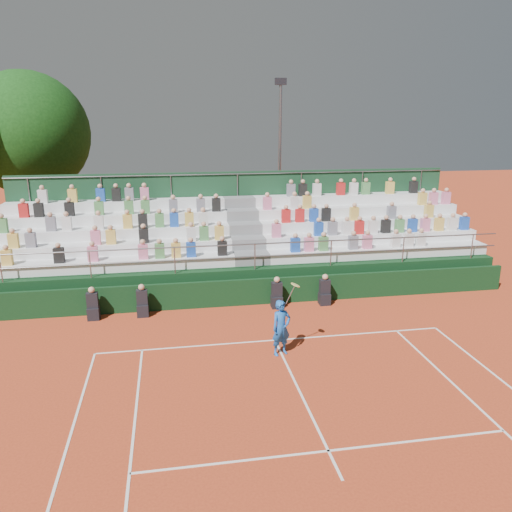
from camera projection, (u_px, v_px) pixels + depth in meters
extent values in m
plane|color=#BD411F|center=(275.00, 340.00, 15.77)|extent=(90.00, 90.00, 0.00)
cube|color=white|center=(275.00, 340.00, 15.77)|extent=(11.00, 0.06, 0.01)
cube|color=white|center=(301.00, 394.00, 12.74)|extent=(0.06, 6.40, 0.01)
cube|color=white|center=(328.00, 451.00, 10.56)|extent=(8.22, 0.06, 0.01)
cube|color=black|center=(257.00, 291.00, 18.67)|extent=(20.00, 0.15, 1.00)
cube|color=black|center=(94.00, 313.00, 17.35)|extent=(0.40, 0.40, 0.44)
cube|color=black|center=(92.00, 300.00, 17.22)|extent=(0.38, 0.25, 0.55)
sphere|color=tan|center=(91.00, 290.00, 17.12)|extent=(0.22, 0.22, 0.22)
cube|color=black|center=(143.00, 310.00, 17.63)|extent=(0.40, 0.40, 0.44)
cube|color=black|center=(142.00, 297.00, 17.50)|extent=(0.38, 0.25, 0.55)
sphere|color=tan|center=(141.00, 287.00, 17.40)|extent=(0.22, 0.22, 0.22)
cube|color=black|center=(277.00, 302.00, 18.42)|extent=(0.40, 0.40, 0.44)
cube|color=black|center=(277.00, 289.00, 18.29)|extent=(0.38, 0.25, 0.55)
sphere|color=tan|center=(277.00, 280.00, 18.19)|extent=(0.22, 0.22, 0.22)
cube|color=black|center=(324.00, 299.00, 18.73)|extent=(0.40, 0.40, 0.44)
cube|color=black|center=(325.00, 287.00, 18.60)|extent=(0.38, 0.25, 0.55)
sphere|color=tan|center=(325.00, 277.00, 18.49)|extent=(0.22, 0.22, 0.22)
cube|color=black|center=(245.00, 265.00, 21.58)|extent=(20.00, 5.20, 1.20)
cube|color=silver|center=(112.00, 264.00, 18.89)|extent=(9.30, 0.85, 0.42)
cube|color=silver|center=(378.00, 252.00, 20.65)|extent=(9.30, 0.85, 0.42)
cube|color=slate|center=(251.00, 258.00, 19.77)|extent=(1.40, 0.85, 0.42)
cube|color=silver|center=(113.00, 248.00, 19.59)|extent=(9.30, 0.85, 0.42)
cube|color=silver|center=(371.00, 237.00, 21.34)|extent=(9.30, 0.85, 0.42)
cube|color=slate|center=(248.00, 242.00, 20.47)|extent=(1.40, 0.85, 0.42)
cube|color=silver|center=(115.00, 233.00, 20.28)|extent=(9.30, 0.85, 0.42)
cube|color=silver|center=(364.00, 224.00, 22.04)|extent=(9.30, 0.85, 0.42)
cube|color=slate|center=(245.00, 228.00, 21.16)|extent=(1.40, 0.85, 0.42)
cube|color=silver|center=(116.00, 219.00, 20.97)|extent=(9.30, 0.85, 0.42)
cube|color=silver|center=(358.00, 211.00, 22.73)|extent=(9.30, 0.85, 0.42)
cube|color=slate|center=(242.00, 215.00, 21.85)|extent=(1.40, 0.85, 0.42)
cube|color=silver|center=(117.00, 205.00, 21.66)|extent=(9.30, 0.85, 0.42)
cube|color=silver|center=(352.00, 199.00, 23.42)|extent=(9.30, 0.85, 0.42)
cube|color=slate|center=(239.00, 202.00, 22.54)|extent=(1.40, 0.85, 0.42)
cube|color=#183E24|center=(238.00, 219.00, 23.28)|extent=(20.00, 0.12, 4.40)
cylinder|color=gray|center=(255.00, 244.00, 18.73)|extent=(20.00, 0.05, 0.05)
cylinder|color=gray|center=(237.00, 174.00, 22.61)|extent=(20.00, 0.05, 0.05)
cube|color=gold|center=(7.00, 258.00, 18.02)|extent=(0.36, 0.24, 0.56)
cube|color=black|center=(59.00, 255.00, 18.32)|extent=(0.36, 0.24, 0.56)
cube|color=pink|center=(93.00, 254.00, 18.51)|extent=(0.36, 0.24, 0.56)
cube|color=pink|center=(143.00, 252.00, 18.81)|extent=(0.36, 0.24, 0.56)
cube|color=#4C8C4C|center=(160.00, 251.00, 18.92)|extent=(0.36, 0.24, 0.56)
cube|color=gold|center=(176.00, 250.00, 19.02)|extent=(0.36, 0.24, 0.56)
cube|color=#1E4CB2|center=(191.00, 250.00, 19.11)|extent=(0.36, 0.24, 0.56)
cube|color=black|center=(222.00, 248.00, 19.31)|extent=(0.36, 0.24, 0.56)
cube|color=gold|center=(13.00, 241.00, 18.72)|extent=(0.36, 0.24, 0.56)
cube|color=slate|center=(31.00, 240.00, 18.82)|extent=(0.36, 0.24, 0.56)
cube|color=pink|center=(96.00, 238.00, 19.21)|extent=(0.36, 0.24, 0.56)
cube|color=gold|center=(111.00, 237.00, 19.30)|extent=(0.36, 0.24, 0.56)
cube|color=black|center=(144.00, 236.00, 19.51)|extent=(0.36, 0.24, 0.56)
cube|color=silver|center=(191.00, 234.00, 19.81)|extent=(0.36, 0.24, 0.56)
cube|color=#4C8C4C|center=(204.00, 233.00, 19.90)|extent=(0.36, 0.24, 0.56)
cube|color=gold|center=(219.00, 233.00, 20.00)|extent=(0.36, 0.24, 0.56)
cube|color=#4C8C4C|center=(2.00, 226.00, 19.32)|extent=(0.36, 0.24, 0.56)
cube|color=slate|center=(51.00, 224.00, 19.61)|extent=(0.36, 0.24, 0.56)
cube|color=silver|center=(67.00, 223.00, 19.71)|extent=(0.36, 0.24, 0.56)
cube|color=silver|center=(99.00, 222.00, 19.91)|extent=(0.36, 0.24, 0.56)
cube|color=gold|center=(128.00, 221.00, 20.09)|extent=(0.36, 0.24, 0.56)
cube|color=black|center=(143.00, 221.00, 20.19)|extent=(0.36, 0.24, 0.56)
cube|color=#4C8C4C|center=(160.00, 220.00, 20.30)|extent=(0.36, 0.24, 0.56)
cube|color=#1E4CB2|center=(174.00, 220.00, 20.40)|extent=(0.36, 0.24, 0.56)
cube|color=gold|center=(189.00, 219.00, 20.50)|extent=(0.36, 0.24, 0.56)
cube|color=silver|center=(203.00, 219.00, 20.59)|extent=(0.36, 0.24, 0.56)
cube|color=red|center=(24.00, 210.00, 20.11)|extent=(0.36, 0.24, 0.56)
cube|color=black|center=(39.00, 210.00, 20.20)|extent=(0.36, 0.24, 0.56)
cube|color=black|center=(70.00, 209.00, 20.40)|extent=(0.36, 0.24, 0.56)
cube|color=#4C8C4C|center=(99.00, 208.00, 20.59)|extent=(0.36, 0.24, 0.56)
cube|color=#4C8C4C|center=(129.00, 207.00, 20.79)|extent=(0.36, 0.24, 0.56)
cube|color=#4C8C4C|center=(145.00, 207.00, 20.90)|extent=(0.36, 0.24, 0.56)
cube|color=slate|center=(173.00, 206.00, 21.09)|extent=(0.36, 0.24, 0.56)
cube|color=slate|center=(201.00, 205.00, 21.28)|extent=(0.36, 0.24, 0.56)
cube|color=black|center=(216.00, 205.00, 21.39)|extent=(0.36, 0.24, 0.56)
cube|color=silver|center=(43.00, 196.00, 20.90)|extent=(0.36, 0.24, 0.56)
cube|color=gold|center=(73.00, 196.00, 21.09)|extent=(0.36, 0.24, 0.56)
cube|color=#1E4CB2|center=(101.00, 195.00, 21.28)|extent=(0.36, 0.24, 0.56)
cube|color=black|center=(116.00, 195.00, 21.39)|extent=(0.36, 0.24, 0.56)
cube|color=slate|center=(129.00, 194.00, 21.48)|extent=(0.36, 0.24, 0.56)
cube|color=pink|center=(145.00, 194.00, 21.58)|extent=(0.36, 0.24, 0.56)
cube|color=#1E4CB2|center=(295.00, 245.00, 19.79)|extent=(0.36, 0.24, 0.56)
cube|color=pink|center=(309.00, 244.00, 19.88)|extent=(0.36, 0.24, 0.56)
cube|color=#4C8C4C|center=(323.00, 244.00, 19.98)|extent=(0.36, 0.24, 0.56)
cube|color=slate|center=(353.00, 242.00, 20.18)|extent=(0.36, 0.24, 0.56)
cube|color=pink|center=(367.00, 242.00, 20.28)|extent=(0.36, 0.24, 0.56)
cube|color=silver|center=(395.00, 241.00, 20.48)|extent=(0.36, 0.24, 0.56)
cube|color=silver|center=(409.00, 240.00, 20.58)|extent=(0.36, 0.24, 0.56)
cube|color=silver|center=(421.00, 239.00, 20.67)|extent=(0.36, 0.24, 0.56)
cube|color=pink|center=(276.00, 231.00, 20.38)|extent=(0.36, 0.24, 0.56)
cube|color=#1E4CB2|center=(319.00, 229.00, 20.67)|extent=(0.36, 0.24, 0.56)
cube|color=slate|center=(333.00, 228.00, 20.77)|extent=(0.36, 0.24, 0.56)
cube|color=silver|center=(347.00, 228.00, 20.88)|extent=(0.36, 0.24, 0.56)
cube|color=red|center=(359.00, 227.00, 20.97)|extent=(0.36, 0.24, 0.56)
cube|color=silver|center=(373.00, 227.00, 21.07)|extent=(0.36, 0.24, 0.56)
cube|color=black|center=(386.00, 226.00, 21.16)|extent=(0.36, 0.24, 0.56)
cube|color=#4C8C4C|center=(399.00, 226.00, 21.26)|extent=(0.36, 0.24, 0.56)
cube|color=#1E4CB2|center=(412.00, 225.00, 21.36)|extent=(0.36, 0.24, 0.56)
cube|color=pink|center=(425.00, 225.00, 21.46)|extent=(0.36, 0.24, 0.56)
cube|color=gold|center=(439.00, 224.00, 21.56)|extent=(0.36, 0.24, 0.56)
cube|color=silver|center=(452.00, 224.00, 21.67)|extent=(0.36, 0.24, 0.56)
cube|color=#1E4CB2|center=(464.00, 223.00, 21.76)|extent=(0.36, 0.24, 0.56)
cube|color=red|center=(286.00, 216.00, 21.17)|extent=(0.36, 0.24, 0.56)
cube|color=red|center=(300.00, 216.00, 21.27)|extent=(0.36, 0.24, 0.56)
cube|color=#1E4CB2|center=(314.00, 215.00, 21.37)|extent=(0.36, 0.24, 0.56)
cube|color=black|center=(326.00, 215.00, 21.46)|extent=(0.36, 0.24, 0.56)
cube|color=gold|center=(354.00, 214.00, 21.67)|extent=(0.36, 0.24, 0.56)
cube|color=slate|center=(391.00, 212.00, 21.95)|extent=(0.36, 0.24, 0.56)
cube|color=gold|center=(429.00, 211.00, 22.25)|extent=(0.36, 0.24, 0.56)
cube|color=pink|center=(267.00, 203.00, 21.76)|extent=(0.36, 0.24, 0.56)
cube|color=silver|center=(294.00, 202.00, 21.96)|extent=(0.36, 0.24, 0.56)
cube|color=gold|center=(307.00, 202.00, 22.05)|extent=(0.36, 0.24, 0.56)
cube|color=gold|center=(422.00, 199.00, 22.95)|extent=(0.36, 0.24, 0.56)
cube|color=pink|center=(433.00, 198.00, 23.04)|extent=(0.36, 0.24, 0.56)
cube|color=pink|center=(446.00, 198.00, 23.15)|extent=(0.36, 0.24, 0.56)
cube|color=slate|center=(291.00, 190.00, 22.66)|extent=(0.36, 0.24, 0.56)
cube|color=black|center=(303.00, 190.00, 22.75)|extent=(0.36, 0.24, 0.56)
cube|color=silver|center=(317.00, 190.00, 22.86)|extent=(0.36, 0.24, 0.56)
cube|color=red|center=(341.00, 189.00, 23.04)|extent=(0.36, 0.24, 0.56)
cube|color=silver|center=(354.00, 189.00, 23.15)|extent=(0.36, 0.24, 0.56)
cube|color=#4C8C4C|center=(366.00, 188.00, 23.24)|extent=(0.36, 0.24, 0.56)
cube|color=gold|center=(390.00, 188.00, 23.44)|extent=(0.36, 0.24, 0.56)
cube|color=black|center=(413.00, 187.00, 23.64)|extent=(0.36, 0.24, 0.56)
imported|color=blue|center=(281.00, 328.00, 14.64)|extent=(0.72, 0.59, 1.69)
cylinder|color=gray|center=(290.00, 295.00, 14.41)|extent=(0.26, 0.03, 0.51)
cylinder|color=#E5D866|center=(295.00, 285.00, 14.35)|extent=(0.26, 0.28, 0.14)
cylinder|color=#3A2815|center=(38.00, 214.00, 26.74)|extent=(0.50, 0.50, 3.47)
sphere|color=#0F370F|center=(28.00, 133.00, 25.59)|extent=(6.24, 6.24, 6.24)
cylinder|color=gray|center=(280.00, 165.00, 27.54)|extent=(0.16, 0.16, 8.42)
cube|color=black|center=(281.00, 81.00, 26.35)|extent=(0.60, 0.25, 0.35)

